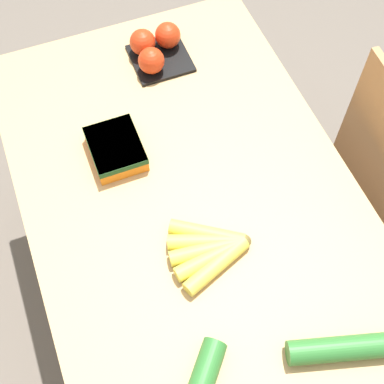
# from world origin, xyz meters

# --- Properties ---
(ground_plane) EXTENTS (12.00, 12.00, 0.00)m
(ground_plane) POSITION_xyz_m (0.00, 0.00, 0.00)
(ground_plane) COLOR #665B51
(dining_table) EXTENTS (1.33, 0.83, 0.75)m
(dining_table) POSITION_xyz_m (0.00, 0.00, 0.64)
(dining_table) COLOR tan
(dining_table) RESTS_ON ground_plane
(banana_bunch) EXTENTS (0.20, 0.20, 0.04)m
(banana_bunch) POSITION_xyz_m (0.16, -0.01, 0.77)
(banana_bunch) COLOR brown
(banana_bunch) RESTS_ON dining_table
(tomato_pack) EXTENTS (0.17, 0.17, 0.09)m
(tomato_pack) POSITION_xyz_m (-0.49, 0.07, 0.79)
(tomato_pack) COLOR black
(tomato_pack) RESTS_ON dining_table
(carrot_bag) EXTENTS (0.16, 0.13, 0.05)m
(carrot_bag) POSITION_xyz_m (-0.20, -0.14, 0.78)
(carrot_bag) COLOR orange
(carrot_bag) RESTS_ON dining_table
(cucumber_far) EXTENTS (0.12, 0.24, 0.05)m
(cucumber_far) POSITION_xyz_m (0.47, 0.16, 0.77)
(cucumber_far) COLOR #2D702D
(cucumber_far) RESTS_ON dining_table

